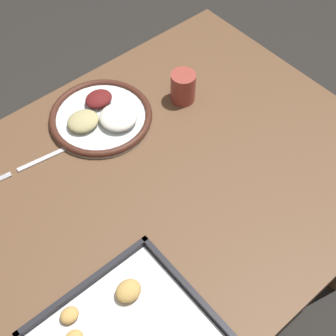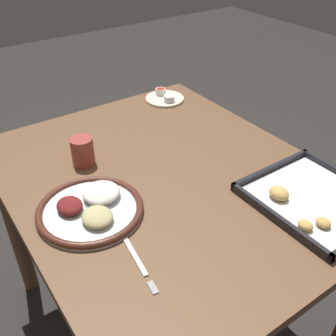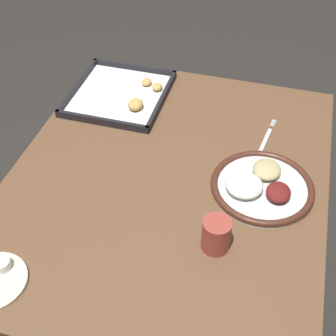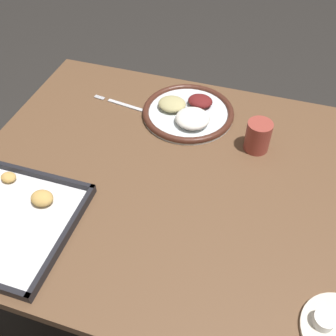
{
  "view_description": "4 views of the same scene",
  "coord_description": "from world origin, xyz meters",
  "views": [
    {
      "loc": [
        0.45,
        0.53,
        1.72
      ],
      "look_at": [
        0.01,
        0.0,
        0.78
      ],
      "focal_mm": 50.0,
      "sensor_mm": 36.0,
      "label": 1
    },
    {
      "loc": [
        0.8,
        -0.55,
        1.45
      ],
      "look_at": [
        0.01,
        0.0,
        0.78
      ],
      "focal_mm": 42.0,
      "sensor_mm": 36.0,
      "label": 2
    },
    {
      "loc": [
        -0.91,
        -0.26,
        1.7
      ],
      "look_at": [
        0.01,
        0.0,
        0.78
      ],
      "focal_mm": 50.0,
      "sensor_mm": 36.0,
      "label": 3
    },
    {
      "loc": [
        -0.21,
        0.68,
        1.53
      ],
      "look_at": [
        0.01,
        0.0,
        0.78
      ],
      "focal_mm": 42.0,
      "sensor_mm": 36.0,
      "label": 4
    }
  ],
  "objects": [
    {
      "name": "dinner_plate",
      "position": [
        0.03,
        -0.26,
        0.76
      ],
      "size": [
        0.29,
        0.29,
        0.05
      ],
      "color": "silver",
      "rests_on": "dining_table"
    },
    {
      "name": "drinking_cup",
      "position": [
        -0.2,
        -0.18,
        0.8
      ],
      "size": [
        0.07,
        0.07,
        0.09
      ],
      "color": "#993D33",
      "rests_on": "dining_table"
    },
    {
      "name": "fork",
      "position": [
        0.22,
        -0.25,
        0.75
      ],
      "size": [
        0.22,
        0.04,
        0.0
      ],
      "rotation": [
        0.0,
        0.0,
        -0.14
      ],
      "color": "silver",
      "rests_on": "dining_table"
    },
    {
      "name": "dining_table",
      "position": [
        0.0,
        0.0,
        0.64
      ],
      "size": [
        1.1,
        0.89,
        0.75
      ],
      "color": "brown",
      "rests_on": "ground_plane"
    },
    {
      "name": "baking_tray",
      "position": [
        0.34,
        0.26,
        0.76
      ],
      "size": [
        0.34,
        0.32,
        0.04
      ],
      "color": "black",
      "rests_on": "dining_table"
    },
    {
      "name": "ground_plane",
      "position": [
        0.0,
        0.0,
        0.0
      ],
      "size": [
        8.0,
        8.0,
        0.0
      ],
      "primitive_type": "plane",
      "color": "#282623"
    }
  ]
}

